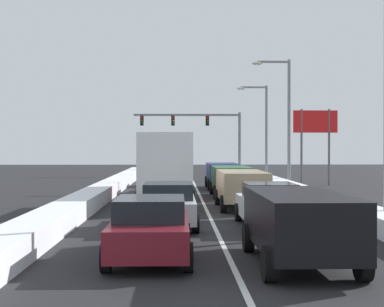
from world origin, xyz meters
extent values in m
plane|color=black|center=(0.00, 20.07, 0.00)|extent=(130.43, 130.43, 0.00)
cube|color=silver|center=(0.00, 25.08, 0.00)|extent=(0.14, 55.18, 0.01)
cube|color=white|center=(5.30, 25.08, 0.31)|extent=(1.27, 55.18, 0.63)
cube|color=white|center=(-5.30, 25.08, 0.35)|extent=(1.23, 55.18, 0.71)
cube|color=black|center=(1.53, 6.87, 1.04)|extent=(1.95, 4.90, 1.25)
cube|color=black|center=(1.53, 4.46, 1.32)|extent=(1.56, 0.06, 0.55)
cube|color=red|center=(0.75, 4.47, 0.94)|extent=(0.20, 0.08, 0.28)
cube|color=red|center=(2.31, 4.47, 0.94)|extent=(0.20, 0.08, 0.28)
cylinder|color=black|center=(0.58, 8.57, 0.37)|extent=(0.25, 0.74, 0.74)
cylinder|color=black|center=(2.49, 8.57, 0.37)|extent=(0.25, 0.74, 0.74)
cylinder|color=black|center=(0.58, 5.17, 0.37)|extent=(0.25, 0.74, 0.74)
cylinder|color=black|center=(2.49, 5.17, 0.37)|extent=(0.25, 0.74, 0.74)
cube|color=silver|center=(1.87, 13.25, 0.63)|extent=(1.82, 4.50, 0.70)
cube|color=black|center=(1.87, 13.10, 1.23)|extent=(1.64, 2.20, 0.55)
cube|color=red|center=(1.18, 11.05, 0.75)|extent=(0.24, 0.08, 0.14)
cube|color=red|center=(2.56, 11.05, 0.75)|extent=(0.24, 0.08, 0.14)
cylinder|color=black|center=(0.98, 14.80, 0.33)|extent=(0.22, 0.66, 0.66)
cylinder|color=black|center=(2.76, 14.80, 0.33)|extent=(0.22, 0.66, 0.66)
cylinder|color=black|center=(0.98, 11.70, 0.33)|extent=(0.22, 0.66, 0.66)
cylinder|color=black|center=(2.76, 11.70, 0.33)|extent=(0.22, 0.66, 0.66)
cube|color=#937F60|center=(1.60, 19.10, 1.04)|extent=(1.95, 4.90, 1.25)
cube|color=black|center=(1.60, 16.69, 1.32)|extent=(1.56, 0.06, 0.55)
cube|color=red|center=(0.82, 16.70, 0.94)|extent=(0.20, 0.08, 0.28)
cube|color=red|center=(2.38, 16.70, 0.94)|extent=(0.20, 0.08, 0.28)
cylinder|color=black|center=(0.64, 20.80, 0.37)|extent=(0.25, 0.74, 0.74)
cylinder|color=black|center=(2.55, 20.80, 0.37)|extent=(0.25, 0.74, 0.74)
cylinder|color=black|center=(0.64, 17.40, 0.37)|extent=(0.25, 0.74, 0.74)
cylinder|color=black|center=(2.55, 17.40, 0.37)|extent=(0.25, 0.74, 0.74)
cube|color=#1E5633|center=(1.70, 25.30, 1.04)|extent=(1.95, 4.90, 1.25)
cube|color=black|center=(1.70, 22.89, 1.32)|extent=(1.56, 0.06, 0.55)
cube|color=red|center=(0.92, 22.90, 0.94)|extent=(0.20, 0.08, 0.28)
cube|color=red|center=(2.48, 22.90, 0.94)|extent=(0.20, 0.08, 0.28)
cylinder|color=black|center=(0.75, 27.00, 0.37)|extent=(0.25, 0.74, 0.74)
cylinder|color=black|center=(2.66, 27.00, 0.37)|extent=(0.25, 0.74, 0.74)
cylinder|color=black|center=(0.75, 23.60, 0.37)|extent=(0.25, 0.74, 0.74)
cylinder|color=black|center=(2.66, 23.60, 0.37)|extent=(0.25, 0.74, 0.74)
cube|color=navy|center=(1.73, 31.54, 1.04)|extent=(1.95, 4.90, 1.25)
cube|color=black|center=(1.73, 29.13, 1.32)|extent=(1.56, 0.06, 0.55)
cube|color=red|center=(0.95, 29.14, 0.94)|extent=(0.20, 0.08, 0.28)
cube|color=red|center=(2.51, 29.14, 0.94)|extent=(0.20, 0.08, 0.28)
cylinder|color=black|center=(0.77, 33.24, 0.37)|extent=(0.25, 0.74, 0.74)
cylinder|color=black|center=(2.68, 33.24, 0.37)|extent=(0.25, 0.74, 0.74)
cylinder|color=black|center=(0.77, 29.84, 0.37)|extent=(0.25, 0.74, 0.74)
cylinder|color=black|center=(2.68, 29.84, 0.37)|extent=(0.25, 0.74, 0.74)
cube|color=maroon|center=(-1.93, 7.68, 0.63)|extent=(1.82, 4.50, 0.70)
cube|color=black|center=(-1.93, 7.53, 1.23)|extent=(1.64, 2.20, 0.55)
cube|color=red|center=(-2.62, 5.48, 0.75)|extent=(0.24, 0.08, 0.14)
cube|color=red|center=(-1.24, 5.48, 0.75)|extent=(0.24, 0.08, 0.14)
cylinder|color=black|center=(-2.82, 9.23, 0.33)|extent=(0.22, 0.66, 0.66)
cylinder|color=black|center=(-1.04, 9.23, 0.33)|extent=(0.22, 0.66, 0.66)
cylinder|color=black|center=(-2.82, 6.13, 0.33)|extent=(0.22, 0.66, 0.66)
cylinder|color=black|center=(-1.04, 6.13, 0.33)|extent=(0.22, 0.66, 0.66)
cube|color=#B7BABF|center=(-1.58, 13.39, 0.63)|extent=(1.82, 4.50, 0.70)
cube|color=black|center=(-1.58, 13.24, 1.23)|extent=(1.64, 2.20, 0.55)
cube|color=red|center=(-2.27, 11.19, 0.75)|extent=(0.24, 0.08, 0.14)
cube|color=red|center=(-0.89, 11.19, 0.75)|extent=(0.24, 0.08, 0.14)
cylinder|color=black|center=(-2.47, 14.94, 0.33)|extent=(0.22, 0.66, 0.66)
cylinder|color=black|center=(-0.69, 14.94, 0.33)|extent=(0.22, 0.66, 0.66)
cylinder|color=black|center=(-2.47, 11.84, 0.33)|extent=(0.22, 0.66, 0.66)
cylinder|color=black|center=(-0.69, 11.84, 0.33)|extent=(0.22, 0.66, 0.66)
cube|color=maroon|center=(-1.79, 23.39, 1.56)|extent=(2.35, 2.20, 2.00)
cube|color=silver|center=(-1.79, 19.79, 2.06)|extent=(2.35, 5.00, 2.60)
cylinder|color=black|center=(-2.92, 23.69, 0.46)|extent=(0.28, 0.92, 0.92)
cylinder|color=black|center=(-0.67, 23.69, 0.46)|extent=(0.28, 0.92, 0.92)
cylinder|color=black|center=(-2.92, 18.29, 0.46)|extent=(0.28, 0.92, 0.92)
cylinder|color=black|center=(-0.67, 18.29, 0.46)|extent=(0.28, 0.92, 0.92)
cube|color=slate|center=(-1.81, 28.34, 0.63)|extent=(1.82, 4.50, 0.70)
cube|color=black|center=(-1.81, 28.19, 1.23)|extent=(1.64, 2.20, 0.55)
cube|color=red|center=(-2.51, 26.14, 0.75)|extent=(0.24, 0.08, 0.14)
cube|color=red|center=(-1.12, 26.14, 0.75)|extent=(0.24, 0.08, 0.14)
cylinder|color=black|center=(-2.70, 29.89, 0.33)|extent=(0.22, 0.66, 0.66)
cylinder|color=black|center=(-0.92, 29.89, 0.33)|extent=(0.22, 0.66, 0.66)
cylinder|color=black|center=(-2.70, 26.79, 0.33)|extent=(0.22, 0.66, 0.66)
cylinder|color=black|center=(-0.92, 26.79, 0.33)|extent=(0.22, 0.66, 0.66)
cube|color=#38383D|center=(-1.73, 34.56, 0.63)|extent=(1.82, 4.50, 0.70)
cube|color=black|center=(-1.73, 34.41, 1.23)|extent=(1.64, 2.20, 0.55)
cube|color=red|center=(-2.42, 32.36, 0.75)|extent=(0.24, 0.08, 0.14)
cube|color=red|center=(-1.04, 32.36, 0.75)|extent=(0.24, 0.08, 0.14)
cylinder|color=black|center=(-2.62, 36.11, 0.33)|extent=(0.22, 0.66, 0.66)
cylinder|color=black|center=(-0.84, 36.11, 0.33)|extent=(0.22, 0.66, 0.66)
cylinder|color=black|center=(-2.62, 33.01, 0.33)|extent=(0.22, 0.66, 0.66)
cylinder|color=black|center=(-0.84, 33.01, 0.33)|extent=(0.22, 0.66, 0.66)
cylinder|color=slate|center=(4.90, 50.16, 3.10)|extent=(0.28, 0.28, 6.20)
cube|color=slate|center=(-0.33, 50.16, 5.95)|extent=(10.46, 0.20, 0.20)
cube|color=black|center=(1.70, 50.16, 5.38)|extent=(0.34, 0.34, 0.95)
sphere|color=red|center=(1.70, 49.98, 5.66)|extent=(0.22, 0.22, 0.22)
sphere|color=#593F0C|center=(1.70, 49.98, 5.38)|extent=(0.22, 0.22, 0.22)
sphere|color=#0C3819|center=(1.70, 49.98, 5.09)|extent=(0.22, 0.22, 0.22)
cube|color=black|center=(-1.70, 50.16, 5.38)|extent=(0.34, 0.34, 0.95)
sphere|color=red|center=(-1.70, 49.98, 5.66)|extent=(0.22, 0.22, 0.22)
sphere|color=#593F0C|center=(-1.70, 49.98, 5.38)|extent=(0.22, 0.22, 0.22)
sphere|color=#0C3819|center=(-1.70, 49.98, 5.09)|extent=(0.22, 0.22, 0.22)
cube|color=black|center=(-4.76, 50.16, 5.38)|extent=(0.34, 0.34, 0.95)
sphere|color=red|center=(-4.76, 49.98, 5.66)|extent=(0.22, 0.22, 0.22)
sphere|color=#593F0C|center=(-4.76, 49.98, 5.38)|extent=(0.22, 0.22, 0.22)
sphere|color=#0C3819|center=(-4.76, 49.98, 5.09)|extent=(0.22, 0.22, 0.22)
cylinder|color=gray|center=(6.37, 32.61, 4.36)|extent=(0.22, 0.22, 8.73)
cube|color=gray|center=(5.27, 32.61, 8.58)|extent=(2.20, 0.14, 0.14)
ellipsoid|color=#EAE5C6|center=(4.17, 32.61, 8.48)|extent=(0.70, 0.36, 0.24)
cylinder|color=gray|center=(6.39, 42.64, 4.03)|extent=(0.22, 0.22, 8.05)
cube|color=gray|center=(5.29, 42.64, 7.90)|extent=(2.20, 0.14, 0.14)
ellipsoid|color=#EAE5C6|center=(4.19, 42.64, 7.80)|extent=(0.70, 0.36, 0.24)
cylinder|color=#59595B|center=(7.67, 34.65, 2.75)|extent=(0.16, 0.16, 5.50)
cylinder|color=#59595B|center=(9.67, 34.65, 2.75)|extent=(0.16, 0.16, 5.50)
cube|color=red|center=(8.67, 34.65, 4.60)|extent=(3.20, 0.12, 1.60)
camera|label=1|loc=(-1.27, -6.28, 2.72)|focal=53.52mm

